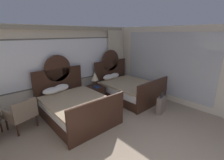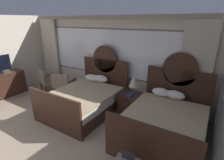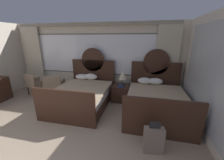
% 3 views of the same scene
% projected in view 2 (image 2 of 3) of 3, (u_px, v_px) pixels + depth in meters
% --- Properties ---
extents(wall_back_window, '(6.58, 0.22, 2.70)m').
position_uv_depth(wall_back_window, '(108.00, 56.00, 5.62)').
color(wall_back_window, beige).
rests_on(wall_back_window, ground_plane).
extents(bed_near_window, '(1.67, 2.22, 1.79)m').
position_uv_depth(bed_near_window, '(86.00, 99.00, 4.99)').
color(bed_near_window, '#382116').
rests_on(bed_near_window, ground_plane).
extents(bed_near_mirror, '(1.67, 2.22, 1.79)m').
position_uv_depth(bed_near_mirror, '(165.00, 122.00, 3.84)').
color(bed_near_mirror, '#382116').
rests_on(bed_near_mirror, ground_plane).
extents(nightstand_between_beds, '(0.58, 0.61, 0.56)m').
position_uv_depth(nightstand_between_beds, '(130.00, 103.00, 4.92)').
color(nightstand_between_beds, '#382116').
rests_on(nightstand_between_beds, ground_plane).
extents(table_lamp_on_nightstand, '(0.27, 0.27, 0.53)m').
position_uv_depth(table_lamp_on_nightstand, '(134.00, 82.00, 4.72)').
color(table_lamp_on_nightstand, brown).
rests_on(table_lamp_on_nightstand, nightstand_between_beds).
extents(book_on_nightstand, '(0.18, 0.26, 0.03)m').
position_uv_depth(book_on_nightstand, '(129.00, 95.00, 4.72)').
color(book_on_nightstand, navy).
rests_on(book_on_nightstand, nightstand_between_beds).
extents(armchair_by_window_left, '(0.77, 0.77, 0.85)m').
position_uv_depth(armchair_by_window_left, '(63.00, 83.00, 5.92)').
color(armchair_by_window_left, '#84705B').
rests_on(armchair_by_window_left, ground_plane).
extents(armchair_by_window_centre, '(0.78, 0.78, 0.85)m').
position_uv_depth(armchair_by_window_centre, '(48.00, 79.00, 6.33)').
color(armchair_by_window_centre, '#84705B').
rests_on(armchair_by_window_centre, ground_plane).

